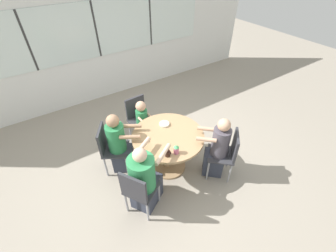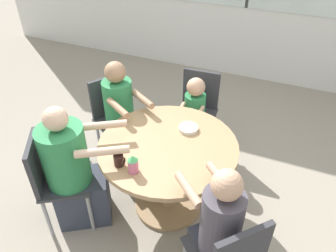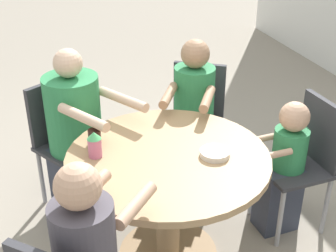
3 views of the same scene
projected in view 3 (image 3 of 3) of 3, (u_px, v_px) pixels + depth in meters
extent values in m
cylinder|color=tan|center=(168.00, 158.00, 2.56)|extent=(1.12, 1.12, 0.04)
cylinder|color=tan|center=(168.00, 211.00, 2.73)|extent=(0.14, 0.14, 0.68)
cube|color=#333338|center=(73.00, 147.00, 3.16)|extent=(0.55, 0.55, 0.03)
cube|color=#333338|center=(53.00, 110.00, 3.16)|extent=(0.23, 0.34, 0.42)
cylinder|color=#99999E|center=(111.00, 174.00, 3.29)|extent=(0.03, 0.03, 0.43)
cylinder|color=#99999E|center=(73.00, 196.00, 3.06)|extent=(0.03, 0.03, 0.43)
cylinder|color=#99999E|center=(79.00, 157.00, 3.48)|extent=(0.03, 0.03, 0.43)
cylinder|color=#99999E|center=(42.00, 177.00, 3.25)|extent=(0.03, 0.03, 0.43)
cube|color=#333338|center=(194.00, 128.00, 3.40)|extent=(0.55, 0.55, 0.03)
cube|color=#333338|center=(199.00, 90.00, 3.45)|extent=(0.23, 0.34, 0.42)
cylinder|color=#99999E|center=(212.00, 170.00, 3.33)|extent=(0.03, 0.03, 0.43)
cylinder|color=#99999E|center=(166.00, 164.00, 3.40)|extent=(0.03, 0.03, 0.43)
cylinder|color=#99999E|center=(219.00, 146.00, 3.62)|extent=(0.03, 0.03, 0.43)
cylinder|color=#99999E|center=(176.00, 141.00, 3.69)|extent=(0.03, 0.03, 0.43)
cube|color=#333338|center=(292.00, 167.00, 2.95)|extent=(0.42, 0.42, 0.03)
cube|color=#333338|center=(322.00, 132.00, 2.90)|extent=(0.38, 0.06, 0.42)
cylinder|color=#99999E|center=(280.00, 218.00, 2.86)|extent=(0.03, 0.03, 0.43)
cylinder|color=#99999E|center=(252.00, 188.00, 3.14)|extent=(0.03, 0.03, 0.43)
cylinder|color=#99999E|center=(326.00, 206.00, 2.97)|extent=(0.03, 0.03, 0.43)
cylinder|color=#99999E|center=(295.00, 177.00, 3.25)|extent=(0.03, 0.03, 0.43)
cube|color=#333847|center=(87.00, 180.00, 3.20)|extent=(0.53, 0.50, 0.46)
cylinder|color=#2D844C|center=(73.00, 114.00, 3.01)|extent=(0.35, 0.35, 0.51)
sphere|color=#DBB293|center=(68.00, 63.00, 2.85)|extent=(0.18, 0.18, 0.18)
cylinder|color=#DBB293|center=(123.00, 99.00, 2.88)|extent=(0.36, 0.26, 0.06)
cylinder|color=#DBB293|center=(83.00, 117.00, 2.67)|extent=(0.36, 0.26, 0.06)
sphere|color=tan|center=(78.00, 186.00, 1.76)|extent=(0.19, 0.19, 0.19)
cylinder|color=tan|center=(89.00, 191.00, 2.08)|extent=(0.25, 0.24, 0.06)
cylinder|color=tan|center=(136.00, 205.00, 1.99)|extent=(0.25, 0.24, 0.06)
cube|color=#333847|center=(191.00, 160.00, 3.42)|extent=(0.42, 0.39, 0.46)
cylinder|color=#2D844C|center=(194.00, 99.00, 3.25)|extent=(0.28, 0.28, 0.47)
sphere|color=#A37A5B|center=(195.00, 54.00, 3.09)|extent=(0.20, 0.20, 0.20)
cylinder|color=#A37A5B|center=(207.00, 99.00, 2.96)|extent=(0.30, 0.21, 0.06)
cylinder|color=#A37A5B|center=(169.00, 95.00, 3.01)|extent=(0.30, 0.21, 0.06)
cube|color=#333847|center=(277.00, 198.00, 3.02)|extent=(0.20, 0.26, 0.46)
cylinder|color=#2D844C|center=(290.00, 149.00, 2.87)|extent=(0.21, 0.21, 0.26)
sphere|color=tan|center=(295.00, 117.00, 2.76)|extent=(0.18, 0.18, 0.18)
cylinder|color=tan|center=(274.00, 155.00, 2.71)|extent=(0.05, 0.23, 0.04)
cylinder|color=tan|center=(257.00, 140.00, 2.86)|extent=(0.05, 0.23, 0.04)
cylinder|color=black|center=(95.00, 137.00, 2.63)|extent=(0.07, 0.07, 0.09)
torus|color=black|center=(96.00, 140.00, 2.60)|extent=(0.01, 0.06, 0.06)
cylinder|color=#CC668C|center=(95.00, 148.00, 2.51)|extent=(0.07, 0.07, 0.11)
cone|color=#4CB266|center=(94.00, 135.00, 2.48)|extent=(0.08, 0.08, 0.04)
cylinder|color=silver|center=(215.00, 153.00, 2.53)|extent=(0.16, 0.16, 0.03)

